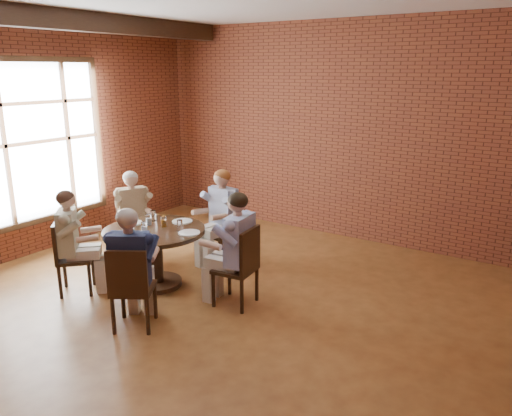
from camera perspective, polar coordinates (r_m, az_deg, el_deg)
The scene contains 28 objects.
floor at distance 5.75m, azimuth -7.33°, elevation -12.03°, with size 7.00×7.00×0.00m, color #9F6731.
wall_back at distance 8.12m, azimuth 8.76°, elevation 8.65°, with size 7.00×7.00×0.00m, color brown.
wall_left at distance 7.72m, azimuth -26.52°, elevation 6.86°, with size 7.00×7.00×0.00m, color brown.
ceiling_beam at distance 7.00m, azimuth -24.64°, elevation 19.30°, with size 0.22×6.90×0.26m, color #331F11.
window at distance 7.87m, azimuth -23.71°, elevation 6.95°, with size 0.10×2.16×2.36m.
dining_table at distance 6.36m, azimuth -11.46°, elevation -4.26°, with size 1.25×1.25×0.75m.
chair_a at distance 5.72m, azimuth -1.64°, elevation -6.42°, with size 0.48×0.48×0.94m.
diner_a at distance 5.71m, azimuth -2.42°, elevation -4.77°, with size 0.53×0.66×1.34m, color #455CB4, non-canonical shape.
chair_b at distance 7.05m, azimuth -3.54°, elevation -2.17°, with size 0.50×0.50×0.94m.
diner_b at distance 6.95m, azimuth -4.08°, elevation -1.08°, with size 0.53×0.65×1.33m, color #858EA9, non-canonical shape.
chair_c at distance 7.41m, azimuth -13.87°, elevation -1.83°, with size 0.54×0.54×0.91m.
diner_c at distance 7.29m, azimuth -13.80°, elevation -0.91°, with size 0.50×0.61×1.28m, color brown, non-canonical shape.
chair_d at distance 6.47m, azimuth -20.69°, elevation -4.95°, with size 0.57×0.57×0.91m.
diner_d at distance 6.41m, azimuth -20.12°, elevation -3.71°, with size 0.50×0.61×1.28m, color #C7AD9C, non-canonical shape.
chair_e at distance 5.35m, azimuth -14.11°, elevation -8.61°, with size 0.57×0.57×0.93m.
diner_e at distance 5.37m, azimuth -13.99°, elevation -6.77°, with size 0.51×0.63×1.31m, color #172041, non-canonical shape.
plate_a at distance 6.05m, azimuth -7.64°, elevation -2.82°, with size 0.26×0.26×0.01m, color white.
plate_b at distance 6.52m, azimuth -8.43°, elevation -1.52°, with size 0.26×0.26×0.01m, color white.
plate_c at distance 6.58m, azimuth -13.99°, elevation -1.66°, with size 0.26×0.26×0.01m, color white.
plate_d at distance 5.92m, azimuth -14.23°, elevation -3.62°, with size 0.26×0.26×0.01m, color white.
glass_a at distance 6.14m, azimuth -8.70°, elevation -2.00°, with size 0.07×0.07×0.14m, color white.
glass_b at distance 6.34m, azimuth -10.52°, elevation -1.50°, with size 0.07×0.07×0.14m, color white.
glass_c at distance 6.61m, azimuth -11.67°, elevation -0.86°, with size 0.07×0.07×0.14m, color white.
glass_d at distance 6.45m, azimuth -12.16°, elevation -1.29°, with size 0.07×0.07×0.14m, color white.
glass_e at distance 6.31m, azimuth -14.11°, elevation -1.79°, with size 0.07×0.07×0.14m, color white.
glass_f at distance 6.07m, azimuth -14.15°, elevation -2.51°, with size 0.07×0.07×0.14m, color white.
glass_g at distance 6.13m, azimuth -12.65°, elevation -2.21°, with size 0.07×0.07×0.14m, color white.
smartphone at distance 5.80m, azimuth -12.63°, elevation -3.93°, with size 0.06×0.13×0.01m, color black.
Camera 1 is at (3.40, -3.81, 2.66)m, focal length 35.00 mm.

